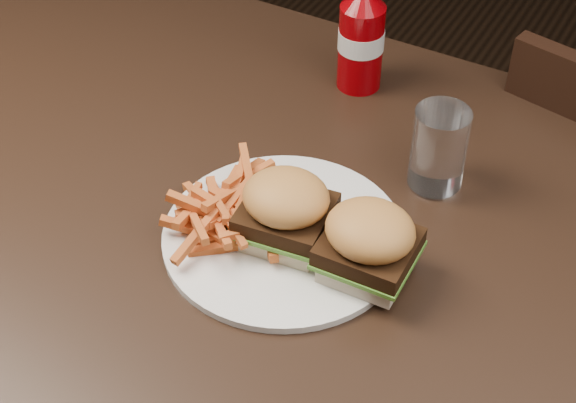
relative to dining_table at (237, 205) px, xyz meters
The scene contains 7 objects.
dining_table is the anchor object (origin of this frame).
plate 0.10m from the dining_table, 24.66° to the right, with size 0.27×0.27×0.01m, color white.
sandwich_half_a 0.11m from the dining_table, 25.81° to the right, with size 0.09×0.08×0.02m, color beige.
sandwich_half_b 0.20m from the dining_table, 13.56° to the right, with size 0.09×0.08×0.02m, color beige.
fries_pile 0.08m from the dining_table, 63.60° to the right, with size 0.12×0.12×0.05m, color orange, non-canonical shape.
ketchup_bottle 0.29m from the dining_table, 83.87° to the left, with size 0.06×0.06×0.12m, color #820006.
tumbler 0.25m from the dining_table, 33.34° to the left, with size 0.07×0.07×0.10m, color white.
Camera 1 is at (0.43, -0.65, 1.46)m, focal length 55.00 mm.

